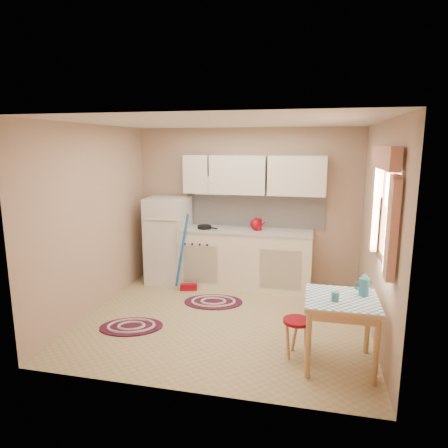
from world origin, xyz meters
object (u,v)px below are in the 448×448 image
at_px(stool, 296,338).
at_px(base_cabinets, 239,259).
at_px(table, 340,332).
at_px(fridge, 168,240).

bearing_deg(stool, base_cabinets, 116.12).
bearing_deg(table, fridge, 141.83).
bearing_deg(fridge, base_cabinets, 2.43).
xyz_separation_m(table, stool, (-0.44, 0.07, -0.15)).
xyz_separation_m(fridge, base_cabinets, (1.18, 0.05, -0.26)).
bearing_deg(base_cabinets, stool, -63.88).
height_order(table, stool, table).
bearing_deg(base_cabinets, table, -55.71).
relative_size(table, stool, 1.71).
xyz_separation_m(base_cabinets, table, (1.43, -2.10, -0.08)).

